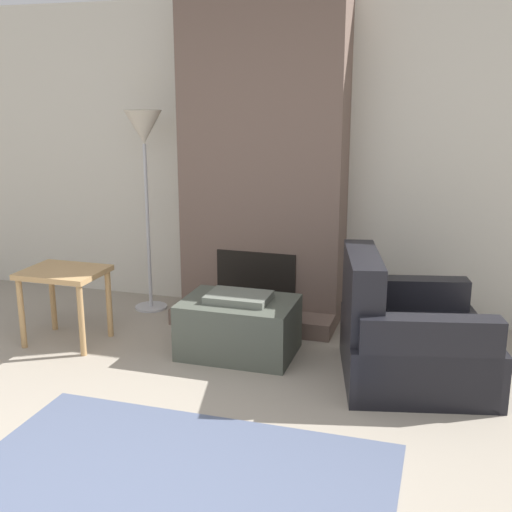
# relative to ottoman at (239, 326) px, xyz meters

# --- Properties ---
(wall_back) EXTENTS (7.01, 0.06, 2.60)m
(wall_back) POSITION_rel_ottoman_xyz_m (-0.07, 1.11, 1.09)
(wall_back) COLOR beige
(wall_back) RESTS_ON ground_plane
(fireplace) EXTENTS (1.33, 0.69, 2.60)m
(fireplace) POSITION_rel_ottoman_xyz_m (-0.07, 0.86, 1.05)
(fireplace) COLOR brown
(fireplace) RESTS_ON ground_plane
(ottoman) EXTENTS (0.81, 0.57, 0.45)m
(ottoman) POSITION_rel_ottoman_xyz_m (0.00, 0.00, 0.00)
(ottoman) COLOR #474C42
(ottoman) RESTS_ON ground_plane
(armchair) EXTENTS (1.12, 1.15, 0.85)m
(armchair) POSITION_rel_ottoman_xyz_m (1.17, -0.07, 0.05)
(armchair) COLOR black
(armchair) RESTS_ON ground_plane
(side_table) EXTENTS (0.58, 0.47, 0.57)m
(side_table) POSITION_rel_ottoman_xyz_m (-1.32, -0.16, 0.26)
(side_table) COLOR tan
(side_table) RESTS_ON ground_plane
(floor_lamp_left) EXTENTS (0.31, 0.31, 1.71)m
(floor_lamp_left) POSITION_rel_ottoman_xyz_m (-1.06, 0.73, 1.25)
(floor_lamp_left) COLOR #ADADB2
(floor_lamp_left) RESTS_ON ground_plane
(area_rug) EXTENTS (2.12, 1.24, 0.01)m
(area_rug) POSITION_rel_ottoman_xyz_m (0.20, -1.57, -0.20)
(area_rug) COLOR #4C5670
(area_rug) RESTS_ON ground_plane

